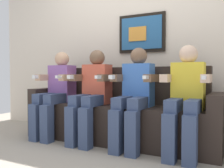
% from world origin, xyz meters
% --- Properties ---
extents(ground_plane, '(6.15, 6.15, 0.00)m').
position_xyz_m(ground_plane, '(0.00, 0.00, 0.00)').
color(ground_plane, '#9E9384').
extents(back_wall_assembly, '(4.73, 0.10, 2.60)m').
position_xyz_m(back_wall_assembly, '(0.00, 0.76, 1.30)').
color(back_wall_assembly, beige).
rests_on(back_wall_assembly, ground_plane).
extents(couch, '(2.33, 0.58, 0.90)m').
position_xyz_m(couch, '(0.00, 0.33, 0.31)').
color(couch, '#2D231E').
rests_on(couch, ground_plane).
extents(person_leftmost, '(0.46, 0.56, 1.11)m').
position_xyz_m(person_leftmost, '(-0.82, 0.16, 0.61)').
color(person_leftmost, '#8C59A5').
rests_on(person_leftmost, ground_plane).
extents(person_left_center, '(0.46, 0.56, 1.11)m').
position_xyz_m(person_left_center, '(-0.27, 0.16, 0.61)').
color(person_left_center, '#D8593F').
rests_on(person_left_center, ground_plane).
extents(person_right_center, '(0.46, 0.56, 1.11)m').
position_xyz_m(person_right_center, '(0.27, 0.16, 0.61)').
color(person_right_center, '#3F72CC').
rests_on(person_right_center, ground_plane).
extents(person_rightmost, '(0.46, 0.56, 1.11)m').
position_xyz_m(person_rightmost, '(0.82, 0.16, 0.61)').
color(person_rightmost, yellow).
rests_on(person_rightmost, ground_plane).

